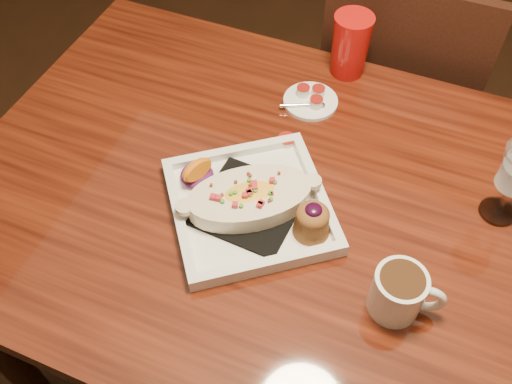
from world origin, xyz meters
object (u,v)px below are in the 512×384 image
at_px(red_tumbler, 350,45).
at_px(chair_far, 396,98).
at_px(coffee_mug, 400,292).
at_px(plate, 254,203).
at_px(table, 334,244).
at_px(saucer, 310,100).

bearing_deg(red_tumbler, chair_far, 64.75).
bearing_deg(coffee_mug, plate, 153.64).
relative_size(table, coffee_mug, 12.32).
relative_size(table, plate, 3.77).
xyz_separation_m(chair_far, coffee_mug, (0.14, -0.77, 0.29)).
height_order(table, red_tumbler, red_tumbler).
bearing_deg(red_tumbler, plate, -95.36).
height_order(plate, coffee_mug, coffee_mug).
bearing_deg(chair_far, red_tumbler, 64.75).
bearing_deg(table, saucer, 119.43).
height_order(plate, red_tumbler, red_tumbler).
relative_size(table, saucer, 12.53).
height_order(chair_far, coffee_mug, chair_far).
xyz_separation_m(table, saucer, (-0.15, 0.27, 0.11)).
height_order(chair_far, plate, chair_far).
bearing_deg(plate, saucer, 52.62).
xyz_separation_m(plate, red_tumbler, (0.04, 0.45, 0.04)).
bearing_deg(table, plate, -161.04).
distance_m(chair_far, red_tumbler, 0.41).
relative_size(plate, coffee_mug, 3.27).
xyz_separation_m(table, red_tumbler, (-0.11, 0.40, 0.17)).
xyz_separation_m(table, plate, (-0.15, -0.05, 0.13)).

